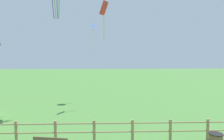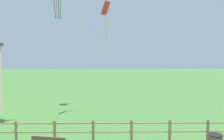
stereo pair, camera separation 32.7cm
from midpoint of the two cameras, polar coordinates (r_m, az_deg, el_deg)
wooden_fence at (r=11.48m, az=-0.47°, el=-15.25°), size 21.60×0.14×1.12m
kite_blue_delta at (r=21.19m, az=-5.19°, el=10.94°), size 1.01×1.00×2.59m
kite_red_diamond at (r=18.97m, az=-2.64°, el=14.84°), size 0.80×0.96×3.24m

